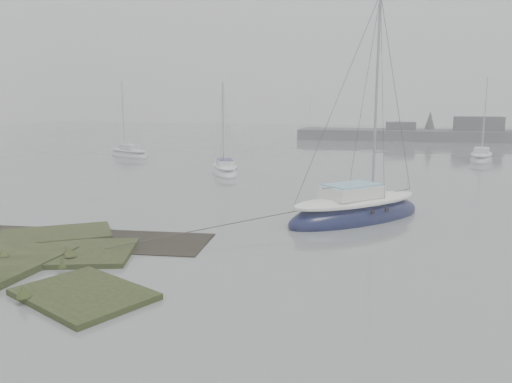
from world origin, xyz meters
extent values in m
plane|color=slate|center=(0.00, 30.00, 0.00)|extent=(160.00, 160.00, 0.00)
cube|color=#424247|center=(10.00, 61.00, 1.40)|extent=(4.00, 3.00, 2.20)
cube|color=#424247|center=(20.00, 61.00, 1.80)|extent=(6.00, 3.00, 3.00)
cone|color=#384238|center=(14.00, 63.00, 2.20)|extent=(2.00, 2.00, 3.50)
ellipsoid|color=#0F1334|center=(6.98, 10.48, 0.13)|extent=(6.76, 7.09, 1.79)
ellipsoid|color=white|center=(6.98, 10.48, 0.84)|extent=(5.76, 6.06, 0.51)
cube|color=white|center=(6.77, 10.25, 1.29)|extent=(2.87, 2.94, 0.53)
cube|color=#7AB4CB|center=(6.77, 10.25, 1.58)|extent=(2.65, 2.71, 0.08)
cylinder|color=#939399|center=(7.62, 11.18, 5.43)|extent=(0.12, 0.12, 8.43)
cylinder|color=#939399|center=(6.63, 10.09, 1.58)|extent=(2.06, 2.25, 0.09)
ellipsoid|color=silver|center=(-3.11, 22.62, 0.09)|extent=(3.71, 5.32, 1.24)
ellipsoid|color=silver|center=(-3.11, 22.62, 0.58)|extent=(3.12, 4.58, 0.35)
cube|color=silver|center=(-3.01, 22.42, 0.89)|extent=(1.74, 2.05, 0.36)
cube|color=navy|center=(-3.01, 22.42, 1.09)|extent=(1.61, 1.88, 0.06)
cylinder|color=#939399|center=(-3.39, 23.21, 3.75)|extent=(0.08, 0.08, 5.82)
cylinder|color=#939399|center=(-2.95, 22.29, 1.09)|extent=(0.94, 1.87, 0.07)
ellipsoid|color=#ADB4B8|center=(-15.56, 31.33, 0.09)|extent=(5.70, 4.25, 1.34)
ellipsoid|color=silver|center=(-15.56, 31.33, 0.63)|extent=(4.91, 3.59, 0.38)
cube|color=silver|center=(-15.35, 31.21, 0.96)|extent=(2.23, 1.95, 0.39)
cube|color=#B2B7BF|center=(-15.35, 31.21, 1.18)|extent=(2.05, 1.80, 0.06)
cylinder|color=#939399|center=(-16.18, 31.67, 4.06)|extent=(0.09, 0.09, 6.30)
cylinder|color=#939399|center=(-15.21, 31.14, 1.18)|extent=(1.97, 1.13, 0.07)
ellipsoid|color=#9DA2A6|center=(16.34, 36.01, 0.10)|extent=(2.99, 5.86, 1.36)
ellipsoid|color=white|center=(16.34, 36.01, 0.64)|extent=(2.47, 5.08, 0.38)
cube|color=white|center=(16.29, 35.77, 0.98)|extent=(1.58, 2.13, 0.40)
cube|color=#B2B6BE|center=(16.29, 35.77, 1.20)|extent=(1.47, 1.96, 0.06)
cylinder|color=#939399|center=(16.49, 36.71, 4.12)|extent=(0.09, 0.09, 6.40)
cylinder|color=#939399|center=(16.25, 35.62, 1.20)|extent=(0.55, 2.20, 0.07)
ellipsoid|color=#AAAEB3|center=(-2.38, 61.72, 0.08)|extent=(4.62, 4.52, 1.18)
ellipsoid|color=white|center=(-2.38, 61.72, 0.56)|extent=(3.95, 3.85, 0.33)
cube|color=white|center=(-2.23, 61.58, 0.85)|extent=(1.93, 1.91, 0.35)
cube|color=#AFB4B9|center=(-2.23, 61.58, 1.04)|extent=(1.78, 1.76, 0.06)
cylinder|color=#939399|center=(-2.83, 62.16, 3.58)|extent=(0.08, 0.08, 5.56)
cylinder|color=#939399|center=(-2.13, 61.48, 1.04)|extent=(1.45, 1.39, 0.06)
camera|label=1|loc=(8.10, -11.51, 5.10)|focal=35.00mm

